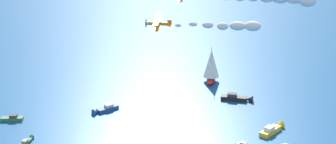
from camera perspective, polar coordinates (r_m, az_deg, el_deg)
name	(u,v)px	position (r m, az deg, el deg)	size (l,w,h in m)	color
ground_plane	(165,134)	(178.65, -0.29, -5.86)	(2000.00, 2000.00, 0.00)	navy
motorboat_far_stbd	(273,129)	(182.39, 9.87, -5.34)	(10.61, 5.97, 3.00)	gold
motorboat_inshore	(238,98)	(203.98, 6.66, -2.47)	(9.68, 9.30, 3.10)	black
motorboat_trailing	(27,141)	(177.67, -13.16, -6.38)	(5.58, 5.59, 1.82)	#33704C
motorboat_mid_cluster	(8,119)	(193.70, -14.86, -4.28)	(8.44, 5.78, 2.43)	#33704C
sailboat_outer_ring_a	(211,65)	(219.43, 4.11, 0.65)	(8.95, 9.86, 13.46)	#B21E1E
motorboat_outer_ring_b	(104,109)	(195.01, -6.04, -3.53)	(9.34, 3.81, 2.64)	#23478C
biplane_lead	(158,23)	(156.18, -0.99, 4.64)	(6.85, 6.64, 3.72)	orange
wingwalker_lead	(157,16)	(155.18, -1.03, 5.34)	(0.98, 1.22, 1.52)	black
smoke_trail_lead	(235,26)	(154.73, 6.34, 4.36)	(19.10, 14.92, 3.14)	silver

